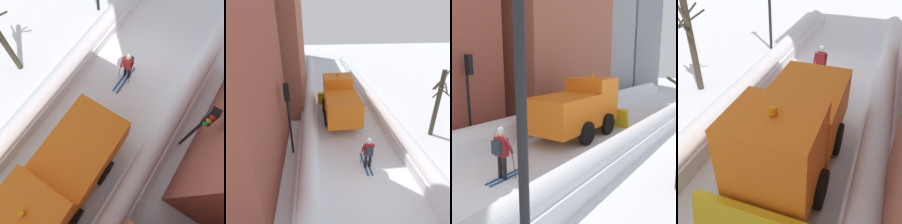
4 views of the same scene
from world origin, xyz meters
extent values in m
cube|color=orange|center=(-0.45, 6.15, 1.40)|extent=(2.30, 3.40, 1.60)
cube|color=orange|center=(-0.45, 8.85, 1.75)|extent=(2.20, 2.00, 2.30)
cube|color=black|center=(-0.45, 9.81, 2.26)|extent=(1.85, 0.06, 1.01)
cylinder|color=orange|center=(-0.45, 8.85, 3.02)|extent=(0.20, 0.20, 0.18)
cylinder|color=black|center=(-1.60, 8.55, 0.55)|extent=(0.25, 1.10, 1.10)
cylinder|color=black|center=(0.70, 8.55, 0.55)|extent=(0.25, 1.10, 1.10)
cylinder|color=black|center=(-1.60, 6.35, 0.55)|extent=(0.25, 1.10, 1.10)
cylinder|color=black|center=(0.70, 6.35, 0.55)|extent=(0.25, 1.10, 1.10)
cylinder|color=black|center=(0.11, 1.57, 0.41)|extent=(0.14, 0.14, 0.82)
cylinder|color=black|center=(0.33, 1.57, 0.41)|extent=(0.14, 0.14, 0.82)
cube|color=maroon|center=(0.22, 1.57, 1.13)|extent=(0.42, 0.26, 0.62)
cube|color=#262D38|center=(0.22, 1.36, 1.16)|extent=(0.32, 0.16, 0.44)
sphere|color=tan|center=(0.22, 1.57, 1.60)|extent=(0.24, 0.24, 0.24)
sphere|color=silver|center=(0.22, 1.57, 1.70)|extent=(0.22, 0.22, 0.22)
cylinder|color=maroon|center=(-0.04, 1.67, 1.16)|extent=(0.09, 0.33, 0.56)
cylinder|color=maroon|center=(0.48, 1.67, 1.16)|extent=(0.09, 0.33, 0.56)
cube|color=#194C8C|center=(0.11, 1.82, 0.01)|extent=(0.09, 1.80, 0.03)
cube|color=#194C8C|center=(0.33, 1.82, 0.01)|extent=(0.09, 1.80, 0.03)
cylinder|color=#262628|center=(-0.08, 1.79, 0.60)|extent=(0.02, 0.19, 1.19)
cylinder|color=#262628|center=(0.52, 1.79, 0.60)|extent=(0.02, 0.19, 1.19)
cylinder|color=black|center=(4.08, -1.48, 2.42)|extent=(0.16, 0.16, 4.85)
cylinder|color=#403A2C|center=(5.26, 4.19, 2.18)|extent=(0.28, 0.28, 4.36)
cylinder|color=#403A2C|center=(5.38, 3.78, 3.08)|extent=(1.21, 0.48, 0.84)
cylinder|color=#403A2C|center=(5.33, 4.44, 3.67)|extent=(0.78, 0.30, 1.26)
cylinder|color=#403A2C|center=(5.29, 4.39, 2.91)|extent=(0.64, 0.19, 0.77)
cylinder|color=#403A2C|center=(5.28, 4.38, 3.54)|extent=(0.61, 0.16, 0.95)
cylinder|color=#403A2C|center=(5.43, 3.93, 3.29)|extent=(0.79, 0.61, 0.98)
camera|label=1|loc=(-2.53, 7.21, 10.11)|focal=35.86mm
camera|label=2|loc=(-2.33, -6.31, 7.21)|focal=31.86mm
camera|label=3|loc=(6.78, -4.33, 4.03)|focal=44.09mm
camera|label=4|loc=(-2.50, 13.46, 6.42)|focal=44.42mm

